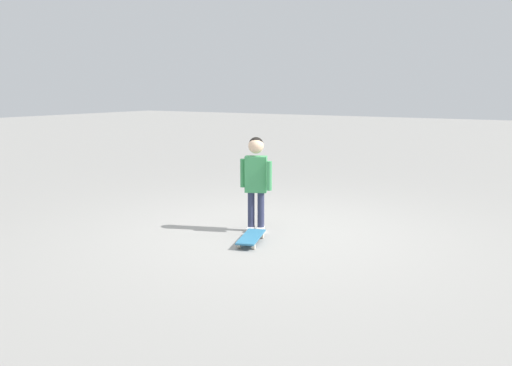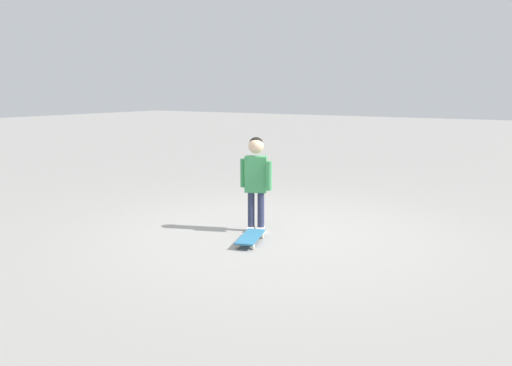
{
  "view_description": "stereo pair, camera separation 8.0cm",
  "coord_description": "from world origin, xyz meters",
  "views": [
    {
      "loc": [
        -4.91,
        -2.75,
        1.57
      ],
      "look_at": [
        -0.05,
        0.21,
        0.55
      ],
      "focal_mm": 36.51,
      "sensor_mm": 36.0,
      "label": 1
    },
    {
      "loc": [
        -4.86,
        -2.81,
        1.57
      ],
      "look_at": [
        -0.05,
        0.21,
        0.55
      ],
      "focal_mm": 36.51,
      "sensor_mm": 36.0,
      "label": 2
    }
  ],
  "objects": [
    {
      "name": "child_person",
      "position": [
        -0.05,
        0.21,
        0.66
      ],
      "size": [
        0.25,
        0.41,
        1.06
      ],
      "color": "#2D3351",
      "rests_on": "ground"
    },
    {
      "name": "skateboard",
      "position": [
        -0.47,
        0.01,
        0.06
      ],
      "size": [
        0.61,
        0.36,
        0.07
      ],
      "color": "teal",
      "rests_on": "ground"
    },
    {
      "name": "ground_plane",
      "position": [
        0.0,
        0.0,
        0.0
      ],
      "size": [
        50.0,
        50.0,
        0.0
      ],
      "primitive_type": "plane",
      "color": "gray"
    }
  ]
}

